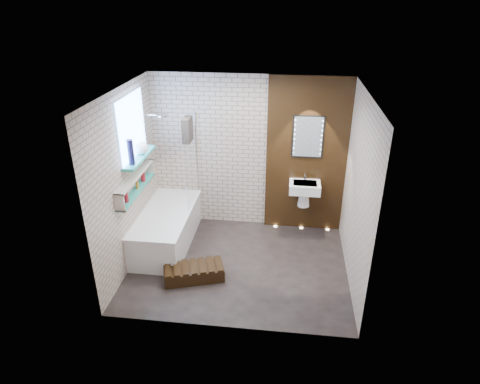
# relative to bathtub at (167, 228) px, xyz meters

# --- Properties ---
(ground) EXTENTS (3.20, 3.20, 0.00)m
(ground) POSITION_rel_bathtub_xyz_m (1.22, -0.45, -0.29)
(ground) COLOR black
(ground) RESTS_ON ground
(room_shell) EXTENTS (3.24, 3.20, 2.60)m
(room_shell) POSITION_rel_bathtub_xyz_m (1.22, -0.45, 1.01)
(room_shell) COLOR #B8A292
(room_shell) RESTS_ON ground
(walnut_panel) EXTENTS (1.30, 0.06, 2.60)m
(walnut_panel) POSITION_rel_bathtub_xyz_m (2.17, 0.82, 1.01)
(walnut_panel) COLOR black
(walnut_panel) RESTS_ON ground
(clerestory_window) EXTENTS (0.18, 1.00, 0.94)m
(clerestory_window) POSITION_rel_bathtub_xyz_m (-0.34, -0.10, 1.61)
(clerestory_window) COLOR #7FADE0
(clerestory_window) RESTS_ON room_shell
(display_niche) EXTENTS (0.14, 1.30, 0.26)m
(display_niche) POSITION_rel_bathtub_xyz_m (-0.31, -0.30, 0.91)
(display_niche) COLOR teal
(display_niche) RESTS_ON room_shell
(bathtub) EXTENTS (0.79, 1.74, 0.70)m
(bathtub) POSITION_rel_bathtub_xyz_m (0.00, 0.00, 0.00)
(bathtub) COLOR white
(bathtub) RESTS_ON ground
(bath_screen) EXTENTS (0.01, 0.78, 1.40)m
(bath_screen) POSITION_rel_bathtub_xyz_m (0.35, 0.44, 0.99)
(bath_screen) COLOR white
(bath_screen) RESTS_ON bathtub
(towel) EXTENTS (0.11, 0.29, 0.37)m
(towel) POSITION_rel_bathtub_xyz_m (0.35, 0.30, 1.56)
(towel) COLOR black
(towel) RESTS_ON bath_screen
(shower_head) EXTENTS (0.18, 0.18, 0.02)m
(shower_head) POSITION_rel_bathtub_xyz_m (-0.08, 0.50, 1.71)
(shower_head) COLOR silver
(shower_head) RESTS_ON room_shell
(washbasin) EXTENTS (0.50, 0.36, 0.58)m
(washbasin) POSITION_rel_bathtub_xyz_m (2.17, 0.62, 0.50)
(washbasin) COLOR white
(washbasin) RESTS_ON walnut_panel
(led_mirror) EXTENTS (0.50, 0.02, 0.70)m
(led_mirror) POSITION_rel_bathtub_xyz_m (2.17, 0.78, 1.36)
(led_mirror) COLOR black
(led_mirror) RESTS_ON walnut_panel
(walnut_step) EXTENTS (0.92, 0.61, 0.19)m
(walnut_step) POSITION_rel_bathtub_xyz_m (0.62, -0.85, -0.20)
(walnut_step) COLOR black
(walnut_step) RESTS_ON ground
(niche_bottles) EXTENTS (0.07, 0.77, 0.16)m
(niche_bottles) POSITION_rel_bathtub_xyz_m (-0.31, -0.36, 0.88)
(niche_bottles) COLOR maroon
(niche_bottles) RESTS_ON display_niche
(sill_vases) EXTENTS (0.19, 0.55, 0.36)m
(sill_vases) POSITION_rel_bathtub_xyz_m (-0.28, -0.12, 1.38)
(sill_vases) COLOR white
(sill_vases) RESTS_ON clerestory_window
(floor_uplights) EXTENTS (0.96, 0.06, 0.01)m
(floor_uplights) POSITION_rel_bathtub_xyz_m (2.17, 0.75, -0.29)
(floor_uplights) COLOR #FFD899
(floor_uplights) RESTS_ON ground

